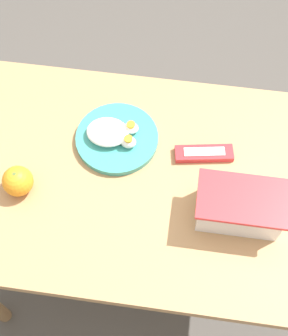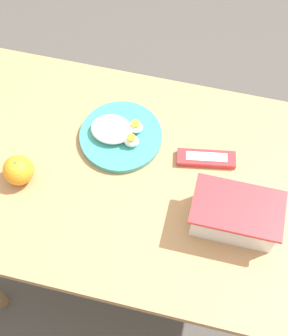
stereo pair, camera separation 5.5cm
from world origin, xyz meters
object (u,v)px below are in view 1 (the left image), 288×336
object	(u,v)px
rice_plate	(115,136)
candy_bar	(204,153)
food_container	(239,208)
orange_fruit	(18,181)

from	to	relation	value
rice_plate	candy_bar	bearing A→B (deg)	176.42
food_container	candy_bar	bearing A→B (deg)	-60.01
orange_fruit	candy_bar	world-z (taller)	orange_fruit
food_container	rice_plate	size ratio (longest dim) A/B	0.95
rice_plate	food_container	bearing A→B (deg)	152.17
rice_plate	candy_bar	xyz separation A→B (m)	(-0.24, 0.01, -0.01)
orange_fruit	rice_plate	world-z (taller)	orange_fruit
orange_fruit	rice_plate	bearing A→B (deg)	-140.52
candy_bar	orange_fruit	bearing A→B (deg)	19.62
orange_fruit	candy_bar	bearing A→B (deg)	-160.38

